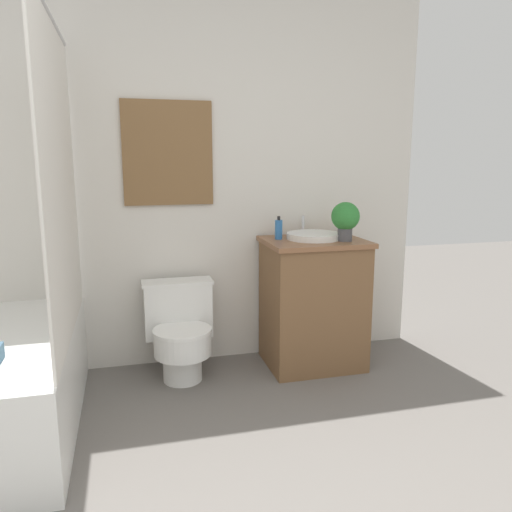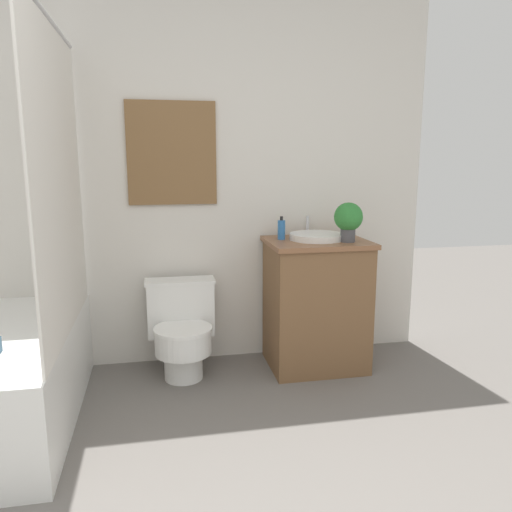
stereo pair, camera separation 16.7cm
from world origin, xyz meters
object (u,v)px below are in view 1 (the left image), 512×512
at_px(sink, 313,236).
at_px(soap_bottle, 279,229).
at_px(toilet, 180,330).
at_px(potted_plant, 345,218).

xyz_separation_m(sink, soap_bottle, (-0.22, 0.05, 0.04)).
xyz_separation_m(toilet, soap_bottle, (0.64, 0.04, 0.60)).
distance_m(sink, potted_plant, 0.24).
bearing_deg(sink, potted_plant, -36.61).
relative_size(soap_bottle, potted_plant, 0.60).
height_order(sink, potted_plant, potted_plant).
distance_m(toilet, potted_plant, 1.23).
relative_size(toilet, soap_bottle, 3.99).
xyz_separation_m(sink, potted_plant, (0.16, -0.12, 0.12)).
xyz_separation_m(toilet, sink, (0.86, -0.01, 0.56)).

